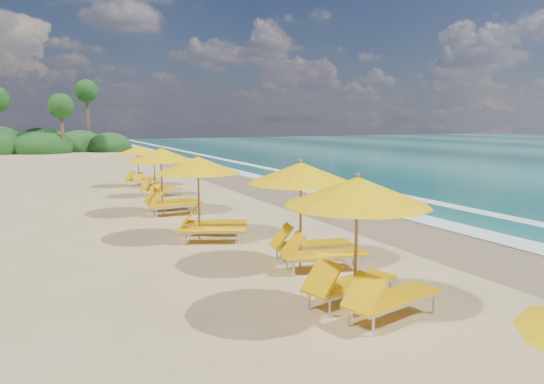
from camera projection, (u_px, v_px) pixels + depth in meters
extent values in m
plane|color=tan|center=(272.00, 228.00, 16.85)|extent=(160.00, 160.00, 0.00)
cube|color=olive|center=(370.00, 217.00, 18.55)|extent=(4.00, 160.00, 0.01)
cube|color=white|center=(403.00, 214.00, 19.19)|extent=(1.20, 160.00, 0.01)
cube|color=white|center=(461.00, 208.00, 20.46)|extent=(0.80, 160.00, 0.01)
cylinder|color=olive|center=(356.00, 249.00, 9.03)|extent=(0.06, 0.06, 2.54)
cone|color=#FFBF05|center=(357.00, 191.00, 8.88)|extent=(3.12, 3.12, 0.51)
sphere|color=olive|center=(358.00, 175.00, 8.84)|extent=(0.09, 0.09, 0.09)
cylinder|color=olive|center=(301.00, 216.00, 12.24)|extent=(0.06, 0.06, 2.52)
cone|color=#FFBF05|center=(301.00, 173.00, 12.09)|extent=(3.07, 3.07, 0.51)
sphere|color=olive|center=(301.00, 161.00, 12.05)|extent=(0.09, 0.09, 0.09)
cylinder|color=olive|center=(199.00, 199.00, 15.07)|extent=(0.06, 0.06, 2.45)
cone|color=#FFBF05|center=(198.00, 165.00, 14.92)|extent=(3.32, 3.32, 0.49)
sphere|color=olive|center=(198.00, 156.00, 14.89)|extent=(0.09, 0.09, 0.09)
cylinder|color=olive|center=(162.00, 182.00, 19.14)|extent=(0.06, 0.06, 2.47)
cone|color=#FFBF05|center=(161.00, 155.00, 19.00)|extent=(2.62, 2.62, 0.50)
sphere|color=olive|center=(161.00, 147.00, 18.96)|extent=(0.09, 0.09, 0.09)
cylinder|color=olive|center=(155.00, 176.00, 23.51)|extent=(0.05, 0.05, 1.93)
cone|color=#FFBF05|center=(154.00, 159.00, 23.40)|extent=(2.63, 2.63, 0.39)
sphere|color=olive|center=(154.00, 154.00, 23.37)|extent=(0.07, 0.07, 0.07)
cylinder|color=olive|center=(138.00, 167.00, 27.04)|extent=(0.05, 0.05, 2.15)
cone|color=#FFBF05|center=(138.00, 150.00, 26.92)|extent=(2.89, 2.89, 0.43)
sphere|color=olive|center=(138.00, 145.00, 26.88)|extent=(0.08, 0.08, 0.08)
ellipsoid|color=#163D14|center=(42.00, 147.00, 54.41)|extent=(6.40, 6.40, 4.16)
ellipsoid|color=#163D14|center=(80.00, 146.00, 57.91)|extent=(5.60, 5.60, 3.64)
ellipsoid|color=#163D14|center=(110.00, 147.00, 57.41)|extent=(5.00, 5.00, 3.25)
cylinder|color=brown|center=(62.00, 130.00, 53.21)|extent=(0.36, 0.36, 5.00)
sphere|color=#163D14|center=(61.00, 106.00, 52.85)|extent=(2.60, 2.60, 2.60)
cylinder|color=brown|center=(88.00, 121.00, 57.93)|extent=(0.36, 0.36, 6.80)
sphere|color=#163D14|center=(86.00, 91.00, 57.45)|extent=(2.60, 2.60, 2.60)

